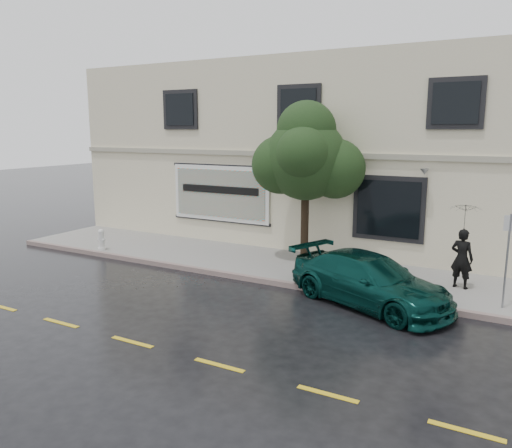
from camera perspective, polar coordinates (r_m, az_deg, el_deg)
The scene contains 12 objects.
ground at distance 13.77m, azimuth -3.96°, elevation -8.11°, with size 90.00×90.00×0.00m, color black.
sidewalk at distance 16.45m, azimuth 2.19°, elevation -4.66°, with size 20.00×3.50×0.15m, color gray.
curb at distance 14.97m, azimuth -0.84°, elevation -6.22°, with size 20.00×0.18×0.16m, color gray.
road_marking at distance 11.20m, azimuth -13.95°, elevation -12.94°, with size 19.00×0.12×0.01m, color gold.
building at distance 21.18m, azimuth 9.34°, elevation 8.05°, with size 20.00×8.12×7.00m.
billboard at distance 19.06m, azimuth -4.13°, elevation 3.51°, with size 4.30×0.16×2.20m.
car at distance 13.15m, azimuth 12.82°, elevation -6.29°, with size 1.98×4.47×1.30m, color #08342F.
pedestrian at distance 14.76m, azimuth 22.46°, elevation -3.67°, with size 0.60×0.40×1.66m, color black.
umbrella at distance 14.53m, azimuth 22.79°, elevation 0.79°, with size 0.91×0.91×0.67m, color black.
street_tree at distance 16.16m, azimuth 5.72°, elevation 7.33°, with size 2.64×2.64×4.69m.
fire_hydrant at distance 18.91m, azimuth -17.26°, elevation -1.72°, with size 0.31×0.29×0.76m.
sign_pole at distance 13.41m, azimuth 26.82°, elevation -2.81°, with size 0.28×0.10×2.33m.
Camera 1 is at (7.10, -10.93, 4.45)m, focal length 35.00 mm.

